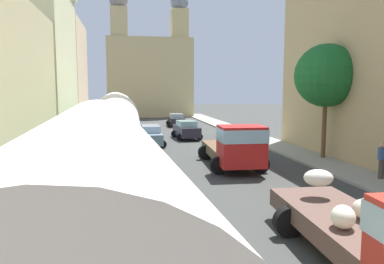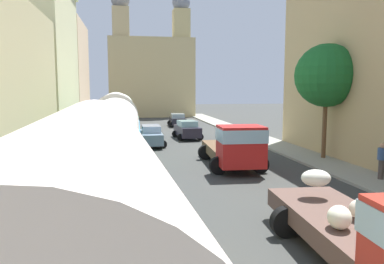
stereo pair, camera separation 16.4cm
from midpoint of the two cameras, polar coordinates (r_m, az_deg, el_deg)
The scene contains 17 objects.
ground_plane at distance 27.19m, azimuth -1.77°, elevation -2.54°, with size 154.00×154.00×0.00m, color #3A3B39.
sidewalk_left at distance 27.09m, azimuth -17.14°, elevation -2.72°, with size 2.50×70.00×0.14m, color gray.
sidewalk_right at distance 29.14m, azimuth 12.47°, elevation -1.94°, with size 2.50×70.00×0.14m, color #999889.
building_left_3 at distance 33.29m, azimuth -22.25°, elevation 10.24°, with size 4.76×11.45×13.36m.
building_left_4 at distance 44.56m, azimuth -19.53°, elevation 8.16°, with size 4.90×10.67×11.64m.
building_right_2 at distance 26.79m, azimuth 23.47°, elevation 12.35°, with size 4.75×12.13×14.44m.
distant_church at distance 59.17m, azimuth -6.55°, elevation 8.90°, with size 12.94×6.28×18.71m.
parked_bus_0 at distance 6.43m, azimuth -15.56°, elevation -12.68°, with size 3.52×9.90×4.03m.
parked_bus_1 at distance 15.22m, azimuth -12.53°, elevation -1.85°, with size 3.42×9.10×3.88m.
parked_bus_2 at distance 24.15m, azimuth -11.75°, elevation 1.54°, with size 3.43×8.84×4.08m.
parked_bus_3 at distance 33.13m, azimuth -11.39°, elevation 2.67°, with size 3.41×9.38×3.84m.
cargo_truck_1 at distance 20.25m, azimuth 6.34°, elevation -2.10°, with size 3.30×6.84×2.49m.
car_0 at distance 32.41m, azimuth -1.00°, elevation 0.37°, with size 2.39×4.13×1.58m.
car_1 at distance 43.32m, azimuth -2.52°, elevation 1.87°, with size 2.33×3.97×1.46m.
car_3 at distance 28.52m, azimuth -6.51°, elevation -0.54°, with size 2.13×4.37×1.57m.
pedestrian_3 at distance 19.49m, azimuth 26.78°, elevation -3.80°, with size 0.51×0.51×1.84m.
roadside_tree_2 at distance 23.96m, azimuth 19.62°, elevation 8.09°, with size 3.78×3.78×7.01m.
Camera 1 is at (-4.07, 0.47, 4.33)m, focal length 34.93 mm.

